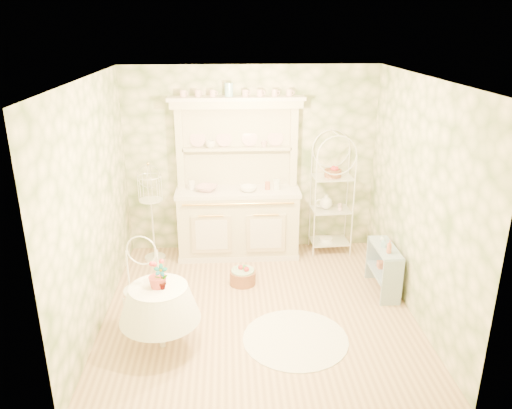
{
  "coord_description": "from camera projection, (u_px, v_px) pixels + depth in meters",
  "views": [
    {
      "loc": [
        -0.33,
        -5.18,
        3.23
      ],
      "look_at": [
        0.0,
        0.5,
        1.15
      ],
      "focal_mm": 35.0,
      "sensor_mm": 36.0,
      "label": 1
    }
  ],
  "objects": [
    {
      "name": "bottle_amber",
      "position": [
        389.0,
        248.0,
        5.99
      ],
      "size": [
        0.08,
        0.08,
        0.17
      ],
      "primitive_type": "imported",
      "rotation": [
        0.0,
        0.0,
        0.24
      ],
      "color": "#C36B4A",
      "rests_on": "side_shelf"
    },
    {
      "name": "cup_left",
      "position": [
        210.0,
        146.0,
        6.98
      ],
      "size": [
        0.17,
        0.17,
        0.1
      ],
      "primitive_type": "imported",
      "rotation": [
        0.0,
        0.0,
        -0.36
      ],
      "color": "white",
      "rests_on": "kitchen_dresser"
    },
    {
      "name": "bowl_white",
      "position": [
        248.0,
        191.0,
        6.98
      ],
      "size": [
        0.27,
        0.27,
        0.07
      ],
      "primitive_type": "imported",
      "rotation": [
        0.0,
        0.0,
        -0.18
      ],
      "color": "white",
      "rests_on": "kitchen_dresser"
    },
    {
      "name": "ceiling",
      "position": [
        259.0,
        78.0,
        5.06
      ],
      "size": [
        3.6,
        3.6,
        0.0
      ],
      "primitive_type": "plane",
      "color": "white",
      "rests_on": "floor"
    },
    {
      "name": "floor",
      "position": [
        258.0,
        309.0,
        5.99
      ],
      "size": [
        3.6,
        3.6,
        0.0
      ],
      "primitive_type": "plane",
      "color": "tan",
      "rests_on": "ground"
    },
    {
      "name": "birdcage_stand",
      "position": [
        152.0,
        212.0,
        6.99
      ],
      "size": [
        0.37,
        0.37,
        1.47
      ],
      "primitive_type": "cube",
      "rotation": [
        0.0,
        0.0,
        0.07
      ],
      "color": "white",
      "rests_on": "floor"
    },
    {
      "name": "wall_right",
      "position": [
        418.0,
        200.0,
        5.62
      ],
      "size": [
        3.6,
        3.6,
        0.0
      ],
      "primitive_type": "plane",
      "color": "#F6E7C3",
      "rests_on": "floor"
    },
    {
      "name": "cup_right",
      "position": [
        264.0,
        145.0,
        7.02
      ],
      "size": [
        0.11,
        0.11,
        0.08
      ],
      "primitive_type": "imported",
      "rotation": [
        0.0,
        0.0,
        -0.29
      ],
      "color": "white",
      "rests_on": "kitchen_dresser"
    },
    {
      "name": "wall_left",
      "position": [
        94.0,
        206.0,
        5.43
      ],
      "size": [
        3.6,
        3.6,
        0.0
      ],
      "primitive_type": "plane",
      "color": "#F6E7C3",
      "rests_on": "floor"
    },
    {
      "name": "cafe_chair",
      "position": [
        142.0,
        293.0,
        5.53
      ],
      "size": [
        0.45,
        0.45,
        0.83
      ],
      "primitive_type": "cube",
      "rotation": [
        0.0,
        0.0,
        -0.21
      ],
      "color": "white",
      "rests_on": "floor"
    },
    {
      "name": "wall_back",
      "position": [
        251.0,
        161.0,
        7.21
      ],
      "size": [
        3.6,
        3.6,
        0.0
      ],
      "primitive_type": "plane",
      "color": "#F6E7C3",
      "rests_on": "floor"
    },
    {
      "name": "wall_front",
      "position": [
        273.0,
        282.0,
        3.84
      ],
      "size": [
        3.6,
        3.6,
        0.0
      ],
      "primitive_type": "plane",
      "color": "#F6E7C3",
      "rests_on": "floor"
    },
    {
      "name": "kitchen_dresser",
      "position": [
        238.0,
        180.0,
        7.01
      ],
      "size": [
        1.87,
        0.61,
        2.29
      ],
      "primitive_type": "cube",
      "color": "beige",
      "rests_on": "floor"
    },
    {
      "name": "bowl_floral",
      "position": [
        207.0,
        190.0,
        7.0
      ],
      "size": [
        0.37,
        0.37,
        0.07
      ],
      "primitive_type": "imported",
      "rotation": [
        0.0,
        0.0,
        -0.33
      ],
      "color": "white",
      "rests_on": "kitchen_dresser"
    },
    {
      "name": "floor_basket",
      "position": [
        243.0,
        276.0,
        6.53
      ],
      "size": [
        0.39,
        0.39,
        0.21
      ],
      "primitive_type": "cylinder",
      "rotation": [
        0.0,
        0.0,
        0.23
      ],
      "color": "#955C3C",
      "rests_on": "floor"
    },
    {
      "name": "round_table",
      "position": [
        160.0,
        315.0,
        5.16
      ],
      "size": [
        0.92,
        0.92,
        0.77
      ],
      "primitive_type": "cylinder",
      "rotation": [
        0.0,
        0.0,
        0.4
      ],
      "color": "white",
      "rests_on": "floor"
    },
    {
      "name": "potted_geranium",
      "position": [
        161.0,
        277.0,
        4.96
      ],
      "size": [
        0.15,
        0.1,
        0.27
      ],
      "primitive_type": "imported",
      "rotation": [
        0.0,
        0.0,
        0.06
      ],
      "color": "#3F7238",
      "rests_on": "round_table"
    },
    {
      "name": "side_shelf",
      "position": [
        383.0,
        270.0,
        6.29
      ],
      "size": [
        0.25,
        0.68,
        0.58
      ],
      "primitive_type": "cube",
      "rotation": [
        0.0,
        0.0,
        -0.0
      ],
      "color": "#93AAB9",
      "rests_on": "floor"
    },
    {
      "name": "bakers_rack",
      "position": [
        332.0,
        196.0,
        7.23
      ],
      "size": [
        0.56,
        0.42,
        1.73
      ],
      "primitive_type": "cube",
      "rotation": [
        0.0,
        0.0,
        0.06
      ],
      "color": "white",
      "rests_on": "floor"
    },
    {
      "name": "bottle_glass",
      "position": [
        382.0,
        239.0,
        6.34
      ],
      "size": [
        0.08,
        0.08,
        0.08
      ],
      "primitive_type": "imported",
      "rotation": [
        0.0,
        0.0,
        0.42
      ],
      "color": "silver",
      "rests_on": "side_shelf"
    },
    {
      "name": "lace_rug",
      "position": [
        295.0,
        339.0,
        5.41
      ],
      "size": [
        1.48,
        1.48,
        0.01
      ],
      "primitive_type": "cylinder",
      "rotation": [
        0.0,
        0.0,
        0.36
      ],
      "color": "white",
      "rests_on": "floor"
    },
    {
      "name": "bottle_blue",
      "position": [
        383.0,
        244.0,
        6.17
      ],
      "size": [
        0.07,
        0.07,
        0.12
      ],
      "primitive_type": "imported",
      "rotation": [
        0.0,
        0.0,
        -0.36
      ],
      "color": "#8BC3D5",
      "rests_on": "side_shelf"
    }
  ]
}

